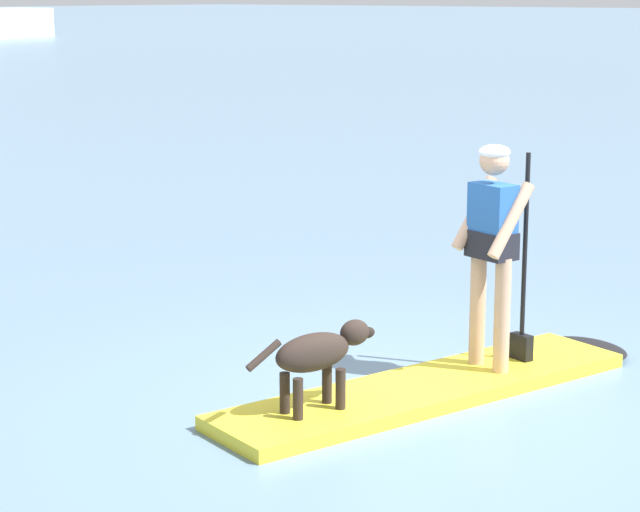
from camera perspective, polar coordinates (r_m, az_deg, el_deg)
name	(u,v)px	position (r m, az deg, el deg)	size (l,w,h in m)	color
ground_plane	(425,396)	(8.87, 4.98, -6.59)	(400.00, 400.00, 0.00)	slate
paddleboard	(449,383)	(9.00, 6.10, -5.99)	(3.76, 1.60, 0.10)	yellow
person_paddler	(493,239)	(9.00, 8.18, 0.78)	(0.66, 0.56, 1.69)	tan
dog	(319,354)	(8.14, -0.06, -4.63)	(1.04, 0.36, 0.58)	#2D231E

